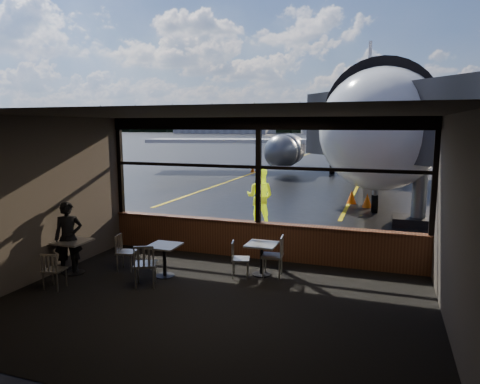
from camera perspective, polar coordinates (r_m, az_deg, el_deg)
The scene contains 33 objects.
ground_plane at distance 130.04m, azimuth 17.80°, elevation 6.88°, with size 520.00×520.00×0.00m, color black.
carpet_floor at distance 8.24m, azimuth -3.77°, elevation -14.68°, with size 8.00×6.00×0.01m, color black.
ceiling at distance 7.57m, azimuth -4.04°, elevation 10.36°, with size 8.00×6.00×0.04m, color #38332D.
wall_left at distance 9.96m, azimuth -25.63°, elevation -0.98°, with size 0.04×6.00×3.50m, color #4C443D.
wall_right at distance 7.21m, azimuth 26.96°, elevation -4.50°, with size 0.04×6.00×3.50m, color #4C443D.
wall_back at distance 5.17m, azimuth -17.06°, elevation -8.89°, with size 8.00×0.04×3.50m, color #4C443D.
window_sill at distance 10.77m, azimuth 2.42°, elevation -6.51°, with size 8.00×0.28×0.90m, color #572D1A.
window_header at distance 10.39m, azimuth 2.52°, elevation 9.10°, with size 8.00×0.18×0.30m, color black.
mullion_left at distance 12.17m, azimuth -15.68°, elevation 3.31°, with size 0.12×0.12×2.60m, color black.
mullion_centre at distance 10.45m, azimuth 2.48°, elevation 2.78°, with size 0.12×0.12×2.60m, color black.
mullion_right at distance 10.07m, azimuth 24.57°, elevation 1.78°, with size 0.12×0.12×2.60m, color black.
window_transom at distance 10.44m, azimuth 2.48°, elevation 3.33°, with size 8.00×0.10×0.08m, color black.
airliner at distance 29.92m, azimuth 17.22°, elevation 13.26°, with size 31.85×38.22×11.68m, color white, non-canonical shape.
jet_bridge at distance 15.50m, azimuth 21.46°, elevation 5.50°, with size 9.64×11.78×5.14m, color #272729, non-canonical shape.
cafe_table_near at distance 9.61m, azimuth 2.90°, elevation -8.96°, with size 0.66×0.66×0.72m, color #A7A39A, non-canonical shape.
cafe_table_mid at distance 9.66m, azimuth -10.04°, elevation -9.01°, with size 0.65×0.65×0.72m, color #A09C93, non-canonical shape.
cafe_table_left at distance 10.39m, azimuth -21.34°, elevation -8.08°, with size 0.69×0.69×0.76m, color #A49D96, non-canonical shape.
chair_near_e at distance 9.49m, azimuth 4.35°, elevation -8.54°, with size 0.51×0.51×0.93m, color beige, non-canonical shape.
chair_near_w at distance 9.46m, azimuth 0.09°, elevation -8.98°, with size 0.44×0.44×0.81m, color #B9B5A7, non-canonical shape.
chair_mid_s at distance 9.15m, azimuth -12.51°, elevation -9.44°, with size 0.50×0.50×0.92m, color #B6B2A5, non-canonical shape.
chair_mid_w at distance 10.24m, azimuth -14.89°, elevation -7.80°, with size 0.46×0.46×0.84m, color beige, non-canonical shape.
chair_left_s at distance 9.58m, azimuth -23.50°, elevation -9.54°, with size 0.43×0.43×0.79m, color #B1ABA0, non-canonical shape.
passenger at distance 10.35m, azimuth -21.89°, elevation -5.69°, with size 0.60×0.39×1.63m, color black.
ground_crew at distance 14.25m, azimuth 2.66°, elevation -0.65°, with size 0.93×0.73×1.92m, color #BFF219.
cone_nose at distance 18.95m, azimuth 14.67°, elevation -0.65°, with size 0.41×0.41×0.57m, color #DE5807.
cone_wing at distance 31.28m, azimuth 1.70°, elevation 3.11°, with size 0.31×0.31×0.43m, color #E95307.
hangar_left at distance 203.50m, azimuth -2.06°, elevation 9.36°, with size 45.00×18.00×11.00m, color silver, non-canonical shape.
hangar_mid at distance 195.00m, azimuth 18.33°, elevation 8.81°, with size 38.00×15.00×10.00m, color silver, non-canonical shape.
fuel_tank_a at distance 194.77m, azimuth 9.34°, elevation 8.54°, with size 8.00×8.00×6.00m, color silver.
fuel_tank_b at distance 193.33m, azimuth 12.29°, elevation 8.46°, with size 8.00×8.00×6.00m, color silver.
fuel_tank_c at distance 192.40m, azimuth 15.28°, elevation 8.35°, with size 8.00×8.00×6.00m, color silver.
treeline at distance 220.00m, azimuth 18.44°, elevation 9.01°, with size 360.00×3.00×12.00m, color black.
cone_extra at distance 18.24m, azimuth 16.60°, elevation -1.09°, with size 0.41×0.41×0.57m, color orange.
Camera 1 is at (2.95, -9.97, 3.28)m, focal length 32.00 mm.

